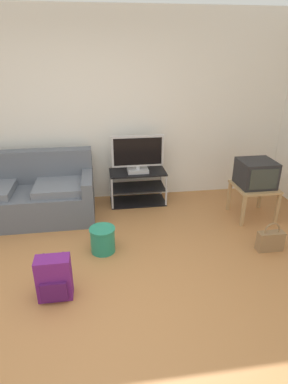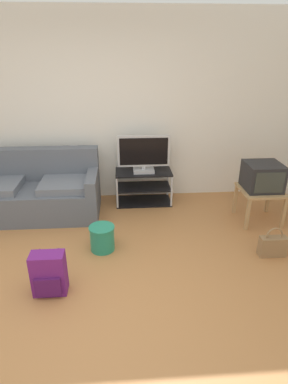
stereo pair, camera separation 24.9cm
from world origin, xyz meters
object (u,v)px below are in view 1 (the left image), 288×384
object	(u,v)px
flat_tv	(138,154)
side_table	(254,191)
couch	(27,195)
handbag	(270,240)
tv_stand	(138,187)
cleaning_bucket	(103,239)
crt_tv	(256,173)
backpack	(54,278)

from	to	relation	value
flat_tv	side_table	size ratio (longest dim) A/B	1.40
flat_tv	couch	bearing A→B (deg)	-171.61
flat_tv	handbag	world-z (taller)	flat_tv
tv_stand	cleaning_bucket	distance (m)	1.38
crt_tv	backpack	size ratio (longest dim) A/B	1.06
handbag	flat_tv	bearing A→B (deg)	132.32
backpack	cleaning_bucket	size ratio (longest dim) A/B	1.43
couch	cleaning_bucket	distance (m)	1.42
tv_stand	flat_tv	distance (m)	0.52
handbag	cleaning_bucket	size ratio (longest dim) A/B	1.19
flat_tv	handbag	size ratio (longest dim) A/B	2.09
crt_tv	tv_stand	bearing A→B (deg)	155.92
handbag	cleaning_bucket	bearing A→B (deg)	172.29
crt_tv	backpack	xyz separation A→B (m)	(-2.55, -1.27, -0.43)
couch	cleaning_bucket	size ratio (longest dim) A/B	5.97
couch	tv_stand	size ratio (longest dim) A/B	2.18
crt_tv	backpack	distance (m)	2.88
tv_stand	crt_tv	distance (m)	1.70
cleaning_bucket	crt_tv	bearing A→B (deg)	15.47
couch	side_table	bearing A→B (deg)	-8.12
tv_stand	handbag	size ratio (longest dim) A/B	2.29
couch	crt_tv	bearing A→B (deg)	-7.82
flat_tv	crt_tv	xyz separation A→B (m)	(1.51, -0.65, -0.13)
tv_stand	flat_tv	bearing A→B (deg)	-90.00
tv_stand	backpack	size ratio (longest dim) A/B	1.92
backpack	side_table	bearing A→B (deg)	21.45
side_table	couch	bearing A→B (deg)	171.88
handbag	crt_tv	bearing A→B (deg)	79.49
tv_stand	crt_tv	bearing A→B (deg)	-24.08
tv_stand	cleaning_bucket	xyz separation A→B (m)	(-0.57, -1.25, -0.09)
couch	flat_tv	world-z (taller)	flat_tv
cleaning_bucket	side_table	bearing A→B (deg)	15.05
backpack	handbag	distance (m)	2.43
flat_tv	backpack	distance (m)	2.25
couch	flat_tv	xyz separation A→B (m)	(1.56, 0.23, 0.44)
side_table	backpack	bearing A→B (deg)	-153.76
crt_tv	handbag	distance (m)	0.99
backpack	cleaning_bucket	world-z (taller)	backpack
cleaning_bucket	couch	bearing A→B (deg)	134.83
crt_tv	cleaning_bucket	distance (m)	2.21
couch	tv_stand	distance (m)	1.58
side_table	crt_tv	xyz separation A→B (m)	(0.00, 0.02, 0.25)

